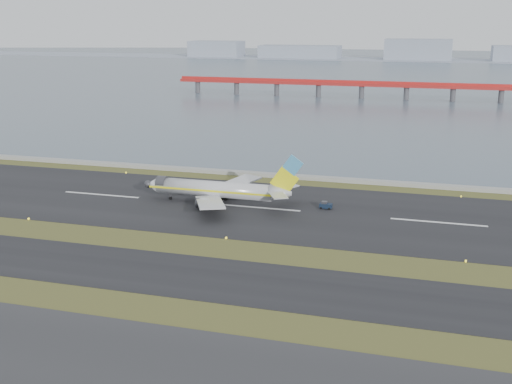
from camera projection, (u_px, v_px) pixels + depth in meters
ground at (213, 252)px, 119.13m from camera, size 1000.00×1000.00×0.00m
taxiway_strip at (189, 275)px, 107.99m from camera, size 1000.00×18.00×0.10m
runway_strip at (258, 208)px, 146.94m from camera, size 1000.00×45.00×0.10m
seawall at (288, 176)px, 174.65m from camera, size 1000.00×2.50×1.00m
bay_water at (397, 71)px, 545.73m from camera, size 1400.00×800.00×1.30m
red_pier at (407, 86)px, 343.70m from camera, size 260.00×5.00×10.20m
far_shoreline at (421, 54)px, 688.87m from camera, size 1400.00×80.00×60.50m
airliner at (220, 190)px, 149.25m from camera, size 38.52×32.89×12.80m
pushback_tug at (326, 205)px, 145.88m from camera, size 2.83×1.72×1.78m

